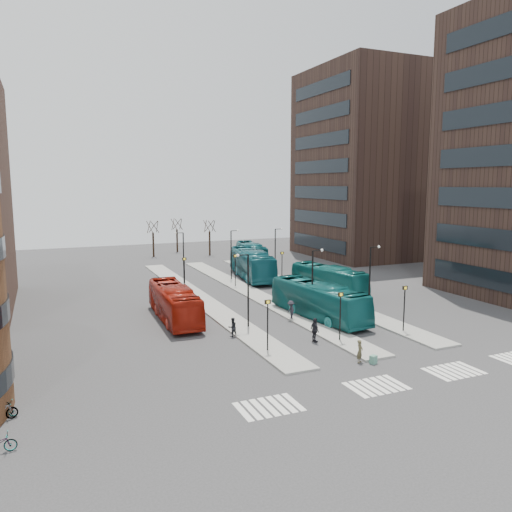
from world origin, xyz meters
name	(u,v)px	position (x,y,z in m)	size (l,w,h in m)	color
ground	(439,411)	(0.00, 0.00, 0.00)	(160.00, 160.00, 0.00)	#2F2F31
island_left	(199,298)	(-4.00, 30.00, 0.07)	(2.50, 45.00, 0.15)	gray
island_mid	(252,293)	(2.00, 30.00, 0.07)	(2.50, 45.00, 0.15)	gray
island_right	(301,288)	(8.00, 30.00, 0.07)	(2.50, 45.00, 0.15)	gray
suitcase	(373,360)	(1.09, 7.13, 0.28)	(0.45, 0.36, 0.56)	#1D43A1
red_bus	(174,303)	(-8.35, 22.98, 1.54)	(2.59, 11.07, 3.08)	#9B190B
teal_bus_a	(319,300)	(3.54, 18.48, 1.60)	(2.70, 11.52, 3.21)	#125C5D
teal_bus_b	(252,264)	(5.51, 38.37, 1.80)	(3.02, 12.92, 3.60)	#135863
teal_bus_c	(328,279)	(10.14, 27.55, 1.47)	(2.47, 10.54, 2.94)	#135F5D
teal_bus_d	(251,253)	(10.54, 50.44, 1.47)	(2.47, 10.57, 2.94)	#145B64
traveller	(360,351)	(0.39, 7.68, 0.77)	(0.56, 0.37, 1.55)	#4A442C
commuter_a	(232,327)	(-5.40, 16.38, 0.76)	(0.74, 0.57, 1.52)	black
commuter_b	(315,330)	(-0.18, 12.66, 0.93)	(1.09, 0.45, 1.85)	black
commuter_c	(291,310)	(0.98, 18.85, 0.87)	(1.12, 0.64, 1.73)	black
bicycle_mid	(2,413)	(-21.00, 7.81, 0.47)	(0.44, 1.55, 0.93)	gray
bicycle_far	(2,409)	(-21.00, 8.38, 0.41)	(0.55, 1.57, 0.83)	gray
crosswalk_stripes	(413,379)	(1.75, 4.00, 0.01)	(22.35, 2.40, 0.01)	silver
tower_far	(372,165)	(31.98, 50.00, 15.00)	(20.12, 20.00, 30.00)	#32221C
sign_poles	(277,284)	(1.60, 23.00, 2.41)	(12.45, 22.12, 3.65)	black
lamp_posts	(265,263)	(2.64, 28.00, 3.58)	(14.04, 20.24, 6.12)	black
bare_trees	(180,239)	(2.67, 62.67, 2.72)	(10.97, 8.14, 5.90)	black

